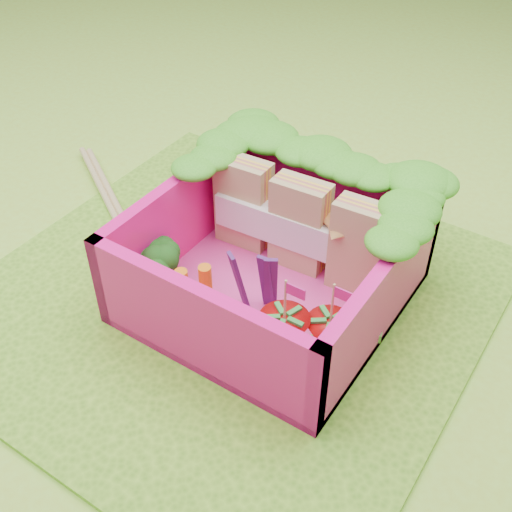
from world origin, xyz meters
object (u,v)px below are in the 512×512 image
object	(u,v)px
bento_box	(272,259)
strawberry_left	(284,335)
broccoli	(161,263)
chopsticks	(123,224)
sandwich_stack	(301,226)
strawberry_right	(329,337)

from	to	relation	value
bento_box	strawberry_left	distance (m)	0.46
broccoli	chopsticks	size ratio (longest dim) A/B	0.19
strawberry_left	broccoli	bearing A→B (deg)	176.73
sandwich_stack	chopsticks	size ratio (longest dim) A/B	0.61
broccoli	strawberry_right	xyz separation A→B (m)	(0.98, 0.07, -0.05)
broccoli	strawberry_left	bearing A→B (deg)	-3.27
broccoli	strawberry_right	bearing A→B (deg)	4.03
broccoli	chopsticks	distance (m)	0.71
strawberry_right	broccoli	bearing A→B (deg)	-175.97
sandwich_stack	chopsticks	xyz separation A→B (m)	(-1.11, -0.27, -0.30)
strawberry_right	chopsticks	world-z (taller)	strawberry_right
bento_box	chopsticks	distance (m)	1.14
strawberry_right	chopsticks	size ratio (longest dim) A/B	0.27
broccoli	chopsticks	bearing A→B (deg)	152.26
strawberry_left	chopsticks	bearing A→B (deg)	165.45
strawberry_left	strawberry_right	size ratio (longest dim) A/B	1.04
sandwich_stack	strawberry_right	xyz separation A→B (m)	(0.47, -0.51, -0.14)
bento_box	sandwich_stack	distance (m)	0.28
strawberry_left	sandwich_stack	bearing A→B (deg)	114.32
broccoli	strawberry_left	world-z (taller)	strawberry_left
broccoli	strawberry_left	xyz separation A→B (m)	(0.80, -0.05, -0.04)
sandwich_stack	strawberry_right	bearing A→B (deg)	-47.74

